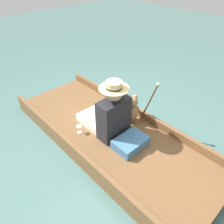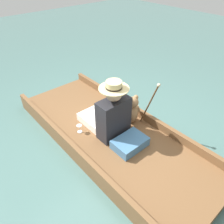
{
  "view_description": "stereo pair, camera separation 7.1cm",
  "coord_description": "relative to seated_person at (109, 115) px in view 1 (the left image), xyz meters",
  "views": [
    {
      "loc": [
        -1.47,
        -1.62,
        2.1
      ],
      "look_at": [
        0.01,
        -0.04,
        0.49
      ],
      "focal_mm": 35.0,
      "sensor_mm": 36.0,
      "label": 1
    },
    {
      "loc": [
        -1.42,
        -1.67,
        2.1
      ],
      "look_at": [
        0.01,
        -0.04,
        0.49
      ],
      "focal_mm": 35.0,
      "sensor_mm": 36.0,
      "label": 2
    }
  ],
  "objects": [
    {
      "name": "punt_boat",
      "position": [
        -0.01,
        -0.02,
        -0.34
      ],
      "size": [
        1.17,
        3.03,
        0.25
      ],
      "color": "brown",
      "rests_on": "ground_plane"
    },
    {
      "name": "ground_plane",
      "position": [
        -0.01,
        -0.02,
        -0.42
      ],
      "size": [
        16.0,
        16.0,
        0.0
      ],
      "primitive_type": "plane",
      "color": "#476B66"
    },
    {
      "name": "teddy_bear",
      "position": [
        0.37,
        -0.05,
        -0.08
      ],
      "size": [
        0.3,
        0.17,
        0.42
      ],
      "color": "#9E754C",
      "rests_on": "punt_boat"
    },
    {
      "name": "wine_glass",
      "position": [
        -0.31,
        0.25,
        -0.2
      ],
      "size": [
        0.07,
        0.07,
        0.11
      ],
      "color": "silver",
      "rests_on": "punt_boat"
    },
    {
      "name": "walking_cane",
      "position": [
        0.48,
        -0.26,
        0.14
      ],
      "size": [
        0.04,
        0.25,
        0.7
      ],
      "color": "brown",
      "rests_on": "punt_boat"
    },
    {
      "name": "seat_cushion",
      "position": [
        0.0,
        -0.38,
        -0.22
      ],
      "size": [
        0.41,
        0.29,
        0.12
      ],
      "color": "teal",
      "rests_on": "punt_boat"
    },
    {
      "name": "seated_person",
      "position": [
        0.0,
        0.0,
        0.0
      ],
      "size": [
        0.42,
        0.76,
        0.79
      ],
      "rotation": [
        0.0,
        0.0,
        0.03
      ],
      "color": "white",
      "rests_on": "punt_boat"
    }
  ]
}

